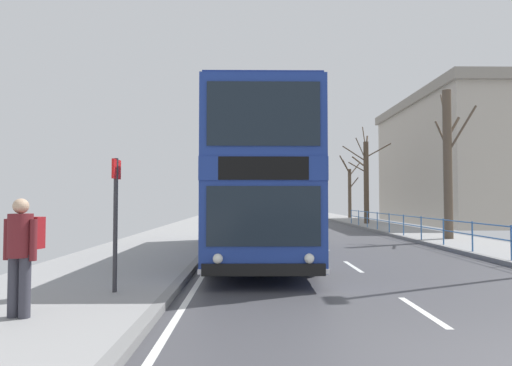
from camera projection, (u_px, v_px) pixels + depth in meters
name	position (u px, v px, depth m)	size (l,w,h in m)	color
double_decker_bus_main	(259.00, 184.00, 13.81)	(2.77, 10.50, 4.46)	navy
pedestrian_railing_far_kerb	(432.00, 225.00, 17.46)	(0.05, 27.75, 0.98)	#386BA8
pedestrian_with_backpack	(22.00, 247.00, 6.32)	(0.55, 0.58, 1.70)	#383842
bus_stop_sign_near	(116.00, 209.00, 8.03)	(0.08, 0.44, 2.45)	#2D2D33
bare_tree_far_00	(448.00, 161.00, 19.10)	(1.17, 2.07, 6.61)	brown
bare_tree_far_01	(350.00, 190.00, 40.99)	(2.36, 1.98, 5.76)	brown
bare_tree_far_02	(366.00, 179.00, 31.35)	(3.55, 2.50, 7.12)	#4C3D2D
background_building_00	(482.00, 160.00, 34.04)	(11.88, 16.48, 9.74)	#B2A899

